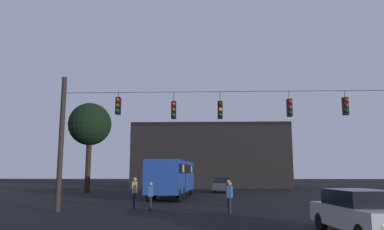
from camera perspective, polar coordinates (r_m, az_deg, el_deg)
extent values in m
plane|color=black|center=(30.42, 4.36, -12.86)|extent=(168.00, 168.00, 0.00)
cylinder|color=black|center=(21.16, -19.83, -4.12)|extent=(0.28, 0.28, 7.36)
cylinder|color=black|center=(20.09, 5.33, 3.67)|extent=(18.05, 0.02, 0.02)
cylinder|color=black|center=(20.59, -11.43, 3.08)|extent=(0.03, 0.03, 0.27)
cube|color=black|center=(20.48, -11.49, 1.41)|extent=(0.26, 0.32, 0.95)
sphere|color=red|center=(20.36, -11.58, 2.33)|extent=(0.20, 0.20, 0.20)
sphere|color=#5B3D0C|center=(20.30, -11.61, 1.50)|extent=(0.20, 0.20, 0.20)
sphere|color=#0C4219|center=(20.25, -11.63, 0.66)|extent=(0.20, 0.20, 0.20)
cylinder|color=black|center=(20.07, -2.87, 2.85)|extent=(0.03, 0.03, 0.53)
cube|color=black|center=(19.94, -2.89, 0.77)|extent=(0.26, 0.32, 0.95)
sphere|color=red|center=(19.81, -2.92, 1.71)|extent=(0.20, 0.20, 0.20)
sphere|color=#5B3D0C|center=(19.76, -2.93, 0.86)|extent=(0.20, 0.20, 0.20)
sphere|color=#0C4219|center=(19.71, -2.94, 0.00)|extent=(0.20, 0.20, 0.20)
cylinder|color=black|center=(20.01, 4.40, 2.89)|extent=(0.03, 0.03, 0.53)
cube|color=black|center=(19.88, 4.42, 0.79)|extent=(0.26, 0.32, 0.95)
sphere|color=#510A0A|center=(19.75, 4.44, 1.74)|extent=(0.20, 0.20, 0.20)
sphere|color=orange|center=(19.70, 4.45, 0.88)|extent=(0.20, 0.20, 0.20)
sphere|color=#0C4219|center=(19.65, 4.46, 0.02)|extent=(0.20, 0.20, 0.20)
cylinder|color=black|center=(20.52, 14.95, 3.00)|extent=(0.03, 0.03, 0.44)
cube|color=black|center=(20.39, 15.02, 1.09)|extent=(0.26, 0.32, 0.95)
sphere|color=red|center=(20.27, 15.10, 2.01)|extent=(0.20, 0.20, 0.20)
sphere|color=#5B3D0C|center=(20.22, 15.14, 1.18)|extent=(0.20, 0.20, 0.20)
sphere|color=#0C4219|center=(20.17, 15.17, 0.34)|extent=(0.20, 0.20, 0.20)
cylinder|color=black|center=(21.40, 22.79, 3.02)|extent=(0.03, 0.03, 0.37)
cube|color=black|center=(21.28, 22.90, 1.28)|extent=(0.26, 0.32, 0.95)
sphere|color=red|center=(21.16, 23.02, 2.17)|extent=(0.20, 0.20, 0.20)
sphere|color=#5B3D0C|center=(21.11, 23.07, 1.37)|extent=(0.20, 0.20, 0.20)
sphere|color=#0C4219|center=(21.06, 23.12, 0.57)|extent=(0.20, 0.20, 0.20)
cube|color=navy|center=(31.14, -3.05, -9.55)|extent=(3.24, 11.14, 2.50)
cube|color=black|center=(31.14, -3.05, -8.43)|extent=(3.23, 10.49, 0.70)
cylinder|color=black|center=(35.26, -3.86, -11.50)|extent=(0.35, 1.02, 1.00)
cylinder|color=black|center=(34.95, -0.20, -11.55)|extent=(0.35, 1.02, 1.00)
cylinder|color=black|center=(29.22, -5.96, -12.01)|extent=(0.35, 1.02, 1.00)
cylinder|color=black|center=(28.84, -1.55, -12.10)|extent=(0.35, 1.02, 1.00)
cylinder|color=black|center=(27.28, -6.84, -12.22)|extent=(0.35, 1.02, 1.00)
cylinder|color=black|center=(26.89, -2.11, -12.33)|extent=(0.35, 1.02, 1.00)
cube|color=beige|center=(34.40, -2.18, -8.48)|extent=(2.61, 0.97, 0.56)
cube|color=beige|center=(28.42, -3.92, -8.38)|extent=(2.61, 0.97, 0.56)
cube|color=#99999E|center=(13.48, 25.12, -14.24)|extent=(2.22, 4.46, 0.68)
cube|color=black|center=(13.56, 24.64, -11.68)|extent=(1.81, 2.47, 0.52)
cylinder|color=black|center=(15.13, 25.27, -14.85)|extent=(0.28, 0.66, 0.64)
cylinder|color=black|center=(14.46, 19.57, -15.50)|extent=(0.28, 0.66, 0.64)
sphere|color=white|center=(11.38, 27.70, -15.21)|extent=(0.18, 0.18, 0.18)
cube|color=#2D2D33|center=(38.58, 4.72, -11.03)|extent=(2.12, 4.42, 0.68)
cube|color=black|center=(38.41, 4.70, -10.15)|extent=(1.75, 2.43, 0.52)
cylinder|color=black|center=(40.04, 3.64, -11.45)|extent=(0.27, 0.65, 0.64)
cylinder|color=black|center=(39.99, 5.95, -11.43)|extent=(0.27, 0.65, 0.64)
cylinder|color=black|center=(37.21, 3.42, -11.65)|extent=(0.27, 0.65, 0.64)
cylinder|color=black|center=(37.16, 5.90, -11.62)|extent=(0.27, 0.65, 0.64)
sphere|color=white|center=(40.69, 3.99, -10.93)|extent=(0.18, 0.18, 0.18)
sphere|color=white|center=(40.66, 5.64, -10.91)|extent=(0.18, 0.18, 0.18)
cylinder|color=black|center=(18.92, 5.89, -14.03)|extent=(0.14, 0.14, 0.80)
cylinder|color=black|center=(19.08, 6.00, -13.98)|extent=(0.14, 0.14, 0.80)
cube|color=#2D4C7F|center=(18.95, 5.91, -11.89)|extent=(0.33, 0.41, 0.60)
sphere|color=#8C6B51|center=(18.93, 5.89, -10.65)|extent=(0.22, 0.22, 0.22)
cylinder|color=black|center=(23.36, 5.71, -13.05)|extent=(0.14, 0.14, 0.80)
cylinder|color=black|center=(23.20, 5.78, -13.08)|extent=(0.14, 0.14, 0.80)
cube|color=black|center=(23.24, 5.71, -11.34)|extent=(0.28, 0.38, 0.60)
sphere|color=#8C6B51|center=(23.23, 5.70, -10.33)|extent=(0.22, 0.22, 0.22)
cylinder|color=black|center=(20.80, -6.50, -13.61)|extent=(0.14, 0.14, 0.76)
cylinder|color=black|center=(20.64, -6.56, -13.64)|extent=(0.14, 0.14, 0.76)
cube|color=#2D4C7F|center=(20.68, -6.50, -11.78)|extent=(0.24, 0.36, 0.57)
sphere|color=#8C6B51|center=(20.66, -6.48, -10.70)|extent=(0.21, 0.21, 0.21)
cylinder|color=black|center=(22.03, -8.99, -13.13)|extent=(0.14, 0.14, 0.89)
cylinder|color=black|center=(21.88, -9.07, -13.16)|extent=(0.14, 0.14, 0.89)
cube|color=#997F4C|center=(21.91, -8.98, -11.12)|extent=(0.24, 0.36, 0.66)
sphere|color=#8C6B51|center=(21.90, -8.95, -9.94)|extent=(0.24, 0.24, 0.24)
cube|color=black|center=(53.97, 2.84, -6.84)|extent=(21.01, 13.54, 8.10)
cube|color=black|center=(54.30, 2.81, -2.30)|extent=(21.01, 13.54, 0.50)
cylinder|color=black|center=(38.96, -15.97, -7.64)|extent=(0.54, 0.54, 5.48)
sphere|color=black|center=(39.26, -15.70, -1.38)|extent=(4.40, 4.40, 4.40)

